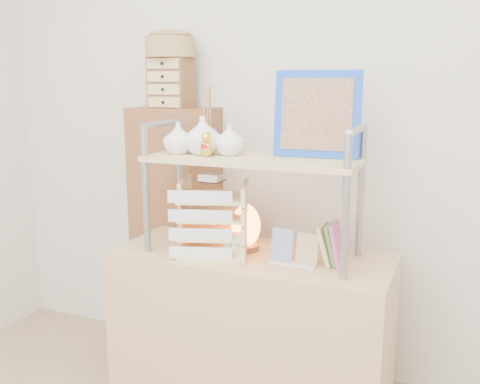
# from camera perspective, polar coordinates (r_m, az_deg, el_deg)

# --- Properties ---
(desk) EXTENTS (1.20, 0.50, 0.75)m
(desk) POSITION_cam_1_polar(r_m,az_deg,el_deg) (2.47, 1.22, -14.88)
(desk) COLOR tan
(desk) RESTS_ON ground
(cabinet) EXTENTS (0.46, 0.27, 1.35)m
(cabinet) POSITION_cam_1_polar(r_m,az_deg,el_deg) (2.91, -6.75, -4.47)
(cabinet) COLOR brown
(cabinet) RESTS_ON ground
(hutch) EXTENTS (0.90, 0.34, 0.78)m
(hutch) POSITION_cam_1_polar(r_m,az_deg,el_deg) (2.26, 0.20, 4.43)
(hutch) COLOR gray
(hutch) RESTS_ON desk
(letter_tray) EXTENTS (0.36, 0.35, 0.35)m
(letter_tray) POSITION_cam_1_polar(r_m,az_deg,el_deg) (2.31, -2.94, -3.17)
(letter_tray) COLOR #D4BB7F
(letter_tray) RESTS_ON desk
(salt_lamp) EXTENTS (0.14, 0.13, 0.21)m
(salt_lamp) POSITION_cam_1_polar(r_m,az_deg,el_deg) (2.35, 0.64, -3.75)
(salt_lamp) COLOR brown
(salt_lamp) RESTS_ON desk
(desk_clock) EXTENTS (0.08, 0.04, 0.11)m
(desk_clock) POSITION_cam_1_polar(r_m,az_deg,el_deg) (2.24, -0.78, -5.80)
(desk_clock) COLOR tan
(desk_clock) RESTS_ON desk
(postcard_stand) EXTENTS (0.20, 0.08, 0.14)m
(postcard_stand) POSITION_cam_1_polar(r_m,az_deg,el_deg) (2.20, 5.71, -6.66)
(postcard_stand) COLOR white
(postcard_stand) RESTS_ON desk
(drawer_chest) EXTENTS (0.20, 0.16, 0.25)m
(drawer_chest) POSITION_cam_1_polar(r_m,az_deg,el_deg) (2.78, -7.38, 11.47)
(drawer_chest) COLOR brown
(drawer_chest) RESTS_ON cabinet
(woven_basket) EXTENTS (0.25, 0.25, 0.10)m
(woven_basket) POSITION_cam_1_polar(r_m,az_deg,el_deg) (2.79, -7.45, 15.07)
(woven_basket) COLOR olive
(woven_basket) RESTS_ON drawer_chest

